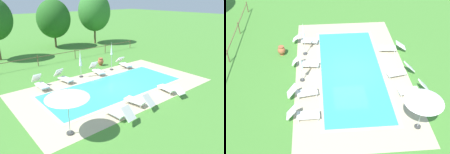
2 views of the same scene
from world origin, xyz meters
TOP-DOWN VIEW (x-y plane):
  - ground_plane at (0.00, 0.00)m, footprint 160.00×160.00m
  - pool_deck_paving at (0.00, 0.00)m, footprint 13.94×7.67m
  - swimming_pool_water at (0.00, 0.00)m, footprint 10.44×4.17m
  - pool_coping_rim at (0.00, 0.00)m, footprint 10.92×4.65m
  - sun_lounger_north_near_steps at (0.70, 3.15)m, footprint 0.80×1.92m
  - sun_lounger_north_mid at (2.22, -3.31)m, footprint 0.78×2.06m
  - sun_lounger_north_far at (-2.39, 3.30)m, footprint 0.90×1.95m
  - sun_lounger_north_end at (3.84, 3.15)m, footprint 0.85×2.03m
  - sun_lounger_south_near_corner at (-4.30, 3.24)m, footprint 0.63×1.88m
  - sun_lounger_south_mid at (-0.78, -3.23)m, footprint 0.97×2.00m
  - sun_lounger_south_far at (-2.67, -3.57)m, footprint 0.79×1.96m
  - patio_umbrella_open_foreground at (-5.41, -3.08)m, footprint 2.08×2.08m
  - patio_umbrella_closed_row_west at (2.37, 3.22)m, footprint 0.32×0.32m
  - patio_umbrella_closed_row_mid_west at (-0.76, 3.38)m, footprint 0.32×0.32m
  - terracotta_urn_near_fence at (2.44, 4.96)m, footprint 0.57×0.57m
  - perimeter_fence at (-0.25, 8.70)m, footprint 20.59×0.08m
  - tree_west_mid at (8.21, 14.04)m, footprint 4.42×4.42m
  - tree_centre at (2.71, 15.22)m, footprint 4.26×4.26m

SIDE VIEW (x-z plane):
  - ground_plane at x=0.00m, z-range 0.00..0.00m
  - pool_deck_paving at x=0.00m, z-range 0.00..0.01m
  - swimming_pool_water at x=0.00m, z-range 0.00..0.01m
  - pool_coping_rim at x=0.00m, z-range 0.01..0.01m
  - sun_lounger_north_mid at x=2.22m, z-range -0.04..0.78m
  - sun_lounger_north_end at x=3.84m, z-range -0.06..0.82m
  - sun_lounger_south_mid at x=-0.78m, z-range -0.08..0.85m
  - sun_lounger_south_far at x=-2.67m, z-range -0.08..0.86m
  - sun_lounger_north_far at x=-2.39m, z-range -0.10..0.88m
  - sun_lounger_south_near_corner at x=-4.30m, z-range -0.10..0.88m
  - sun_lounger_north_near_steps at x=0.70m, z-range -0.10..0.88m
  - terracotta_urn_near_fence at x=2.44m, z-range 0.03..0.76m
  - perimeter_fence at x=-0.25m, z-range 0.18..1.23m
  - patio_umbrella_closed_row_mid_west at x=-0.76m, z-range 0.30..2.58m
  - patio_umbrella_closed_row_west at x=2.37m, z-range 0.34..2.89m
  - patio_umbrella_open_foreground at x=-5.41m, z-range 0.93..3.31m
  - tree_centre at x=2.71m, z-range 0.63..6.68m
  - tree_west_mid at x=8.21m, z-range 0.87..7.85m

